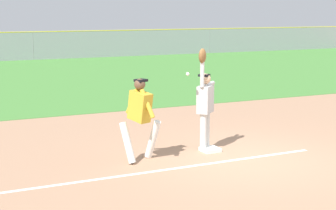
# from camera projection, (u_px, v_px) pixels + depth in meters

# --- Properties ---
(ground_plane) EXTENTS (76.99, 76.99, 0.00)m
(ground_plane) POSITION_uv_depth(u_px,v_px,m) (246.00, 159.00, 11.16)
(ground_plane) COLOR tan
(outfield_grass) EXTENTS (49.34, 18.06, 0.01)m
(outfield_grass) POSITION_uv_depth(u_px,v_px,m) (70.00, 77.00, 24.71)
(outfield_grass) COLOR #478438
(outfield_grass) RESTS_ON ground_plane
(chalk_foul_line) EXTENTS (12.00, 0.30, 0.01)m
(chalk_foul_line) POSITION_uv_depth(u_px,v_px,m) (35.00, 188.00, 9.34)
(chalk_foul_line) COLOR white
(chalk_foul_line) RESTS_ON ground_plane
(first_base) EXTENTS (0.40, 0.40, 0.08)m
(first_base) POSITION_uv_depth(u_px,v_px,m) (210.00, 149.00, 11.77)
(first_base) COLOR white
(first_base) RESTS_ON ground_plane
(fielder) EXTENTS (0.73, 0.69, 2.28)m
(fielder) POSITION_uv_depth(u_px,v_px,m) (205.00, 101.00, 11.66)
(fielder) COLOR silver
(fielder) RESTS_ON ground_plane
(runner) EXTENTS (0.88, 0.82, 1.72)m
(runner) POSITION_uv_depth(u_px,v_px,m) (140.00, 114.00, 10.86)
(runner) COLOR white
(runner) RESTS_ON ground_plane
(baseball) EXTENTS (0.07, 0.07, 0.07)m
(baseball) POSITION_uv_depth(u_px,v_px,m) (188.00, 74.00, 11.11)
(baseball) COLOR white
(outfield_fence) EXTENTS (49.42, 0.08, 1.75)m
(outfield_fence) POSITION_uv_depth(u_px,v_px,m) (33.00, 46.00, 32.65)
(outfield_fence) COLOR #93999E
(outfield_fence) RESTS_ON ground_plane
(parked_car_white) EXTENTS (4.50, 2.31, 1.25)m
(parked_car_white) POSITION_uv_depth(u_px,v_px,m) (2.00, 45.00, 36.16)
(parked_car_white) COLOR white
(parked_car_white) RESTS_ON ground_plane
(parked_car_black) EXTENTS (4.40, 2.13, 1.25)m
(parked_car_black) POSITION_uv_depth(u_px,v_px,m) (93.00, 43.00, 38.17)
(parked_car_black) COLOR black
(parked_car_black) RESTS_ON ground_plane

